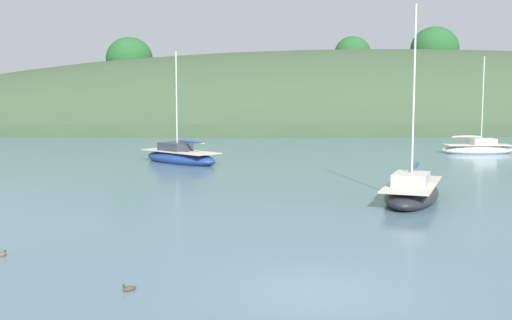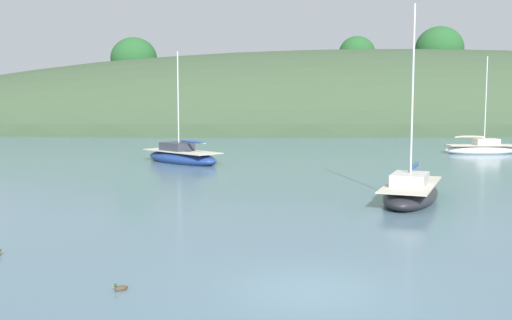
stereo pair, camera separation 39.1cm
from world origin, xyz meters
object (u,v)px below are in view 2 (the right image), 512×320
(duck_straggler, at_px, (121,288))
(sailboat_orange_cutter, at_px, (481,149))
(sailboat_grey_yawl, at_px, (182,157))
(sailboat_black_sloop, at_px, (411,192))

(duck_straggler, bearing_deg, sailboat_orange_cutter, 54.72)
(sailboat_orange_cutter, bearing_deg, sailboat_grey_yawl, -168.00)
(sailboat_orange_cutter, xyz_separation_m, sailboat_grey_yawl, (-24.38, -5.18, 0.05))
(sailboat_black_sloop, bearing_deg, duck_straggler, -132.82)
(sailboat_grey_yawl, xyz_separation_m, duck_straggler, (-0.10, -29.42, -0.37))
(sailboat_orange_cutter, relative_size, duck_straggler, 20.23)
(sailboat_orange_cutter, bearing_deg, duck_straggler, -125.28)
(sailboat_black_sloop, distance_m, sailboat_grey_yawl, 20.48)
(duck_straggler, bearing_deg, sailboat_black_sloop, 47.18)
(sailboat_black_sloop, xyz_separation_m, duck_straggler, (-11.48, -12.39, -0.36))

